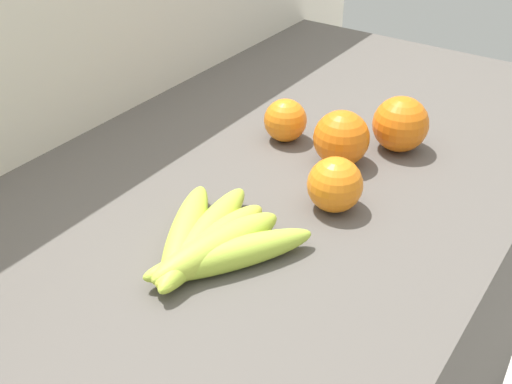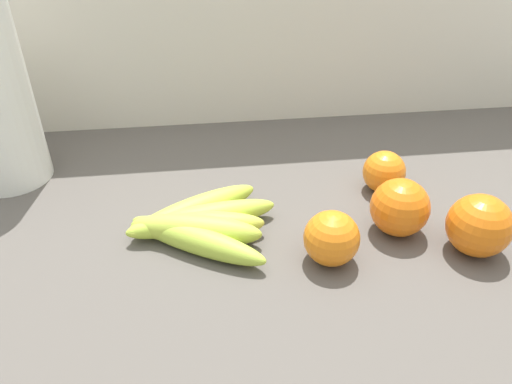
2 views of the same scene
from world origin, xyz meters
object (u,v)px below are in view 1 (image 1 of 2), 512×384
orange_back_left (401,124)px  orange_right (285,120)px  orange_center (341,138)px  banana_bunch (211,243)px  orange_far_right (335,185)px

orange_back_left → orange_right: orange_back_left is taller
orange_right → orange_center: size_ratio=0.82×
banana_bunch → orange_right: size_ratio=3.27×
orange_far_right → orange_right: 0.19m
banana_bunch → orange_center: orange_center is taller
orange_back_left → orange_right: size_ratio=1.26×
orange_back_left → orange_center: size_ratio=1.03×
orange_far_right → orange_center: 0.12m
orange_right → orange_center: 0.10m
orange_back_left → orange_far_right: 0.19m
orange_center → orange_back_left: bearing=-31.4°
orange_back_left → orange_far_right: bearing=178.6°
orange_right → banana_bunch: bearing=-164.5°
orange_far_right → orange_back_left: bearing=-1.4°
banana_bunch → orange_back_left: (0.36, -0.07, 0.02)m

